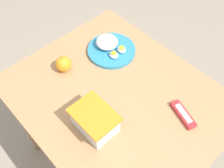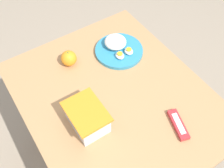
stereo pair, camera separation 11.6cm
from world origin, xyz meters
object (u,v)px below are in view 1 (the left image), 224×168
(rice_plate, at_px, (110,47))
(candy_bar, at_px, (183,114))
(orange_fruit, at_px, (63,64))
(food_container, at_px, (95,121))

(rice_plate, height_order, candy_bar, rice_plate)
(orange_fruit, relative_size, candy_bar, 0.53)
(rice_plate, bearing_deg, candy_bar, 176.21)
(candy_bar, bearing_deg, rice_plate, -3.79)
(food_container, relative_size, candy_bar, 1.26)
(food_container, bearing_deg, candy_bar, -124.80)
(food_container, relative_size, orange_fruit, 2.40)
(candy_bar, bearing_deg, food_container, 55.20)
(orange_fruit, distance_m, rice_plate, 0.25)
(rice_plate, xyz_separation_m, candy_bar, (-0.48, 0.03, -0.01))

